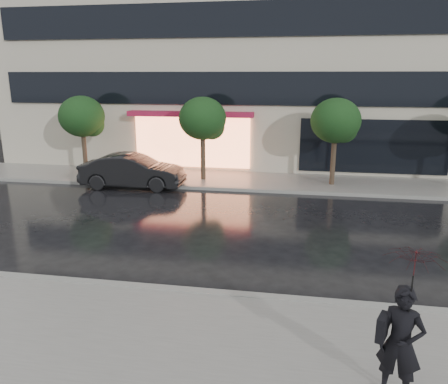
# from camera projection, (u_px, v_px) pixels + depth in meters

# --- Properties ---
(ground) EXTENTS (120.00, 120.00, 0.00)m
(ground) POSITION_uv_depth(u_px,v_px,m) (235.00, 279.00, 10.93)
(ground) COLOR black
(ground) RESTS_ON ground
(sidewalk_near) EXTENTS (60.00, 4.50, 0.12)m
(sidewalk_near) POSITION_uv_depth(u_px,v_px,m) (209.00, 356.00, 7.82)
(sidewalk_near) COLOR slate
(sidewalk_near) RESTS_ON ground
(sidewalk_far) EXTENTS (60.00, 3.50, 0.12)m
(sidewalk_far) POSITION_uv_depth(u_px,v_px,m) (266.00, 181.00, 20.67)
(sidewalk_far) COLOR slate
(sidewalk_far) RESTS_ON ground
(curb_near) EXTENTS (60.00, 0.25, 0.14)m
(curb_near) POSITION_uv_depth(u_px,v_px,m) (229.00, 295.00, 9.96)
(curb_near) COLOR gray
(curb_near) RESTS_ON ground
(curb_far) EXTENTS (60.00, 0.25, 0.14)m
(curb_far) POSITION_uv_depth(u_px,v_px,m) (263.00, 191.00, 19.00)
(curb_far) COLOR gray
(curb_far) RESTS_ON ground
(office_building) EXTENTS (30.00, 12.76, 18.00)m
(office_building) POSITION_uv_depth(u_px,v_px,m) (280.00, 4.00, 25.71)
(office_building) COLOR #B7AE9B
(office_building) RESTS_ON ground
(tree_far_west) EXTENTS (2.20, 2.20, 3.99)m
(tree_far_west) POSITION_uv_depth(u_px,v_px,m) (83.00, 118.00, 21.18)
(tree_far_west) COLOR #33261C
(tree_far_west) RESTS_ON ground
(tree_mid_west) EXTENTS (2.20, 2.20, 3.99)m
(tree_mid_west) POSITION_uv_depth(u_px,v_px,m) (204.00, 120.00, 20.20)
(tree_mid_west) COLOR #33261C
(tree_mid_west) RESTS_ON ground
(tree_mid_east) EXTENTS (2.20, 2.20, 3.99)m
(tree_mid_east) POSITION_uv_depth(u_px,v_px,m) (337.00, 122.00, 19.22)
(tree_mid_east) COLOR #33261C
(tree_mid_east) RESTS_ON ground
(parked_car) EXTENTS (4.66, 1.73, 1.52)m
(parked_car) POSITION_uv_depth(u_px,v_px,m) (133.00, 171.00, 19.59)
(parked_car) COLOR black
(parked_car) RESTS_ON ground
(pedestrian_with_umbrella) EXTENTS (1.14, 1.15, 2.45)m
(pedestrian_with_umbrella) POSITION_uv_depth(u_px,v_px,m) (407.00, 309.00, 6.37)
(pedestrian_with_umbrella) COLOR black
(pedestrian_with_umbrella) RESTS_ON sidewalk_near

